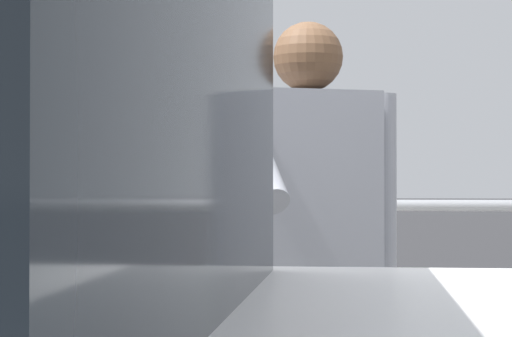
% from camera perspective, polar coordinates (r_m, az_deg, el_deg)
% --- Properties ---
extents(parking_meter, '(0.17, 0.18, 1.46)m').
position_cam_1_polar(parking_meter, '(3.03, -6.01, -2.82)').
color(parking_meter, slate).
rests_on(parking_meter, sidewalk_curb).
extents(pedestrian_at_meter, '(0.58, 0.74, 1.67)m').
position_cam_1_polar(pedestrian_at_meter, '(3.17, 3.07, -4.49)').
color(pedestrian_at_meter, brown).
rests_on(pedestrian_at_meter, sidewalk_curb).
extents(background_railing, '(24.06, 0.06, 1.07)m').
position_cam_1_polar(background_railing, '(5.33, -3.07, -4.96)').
color(background_railing, gray).
rests_on(background_railing, sidewalk_curb).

